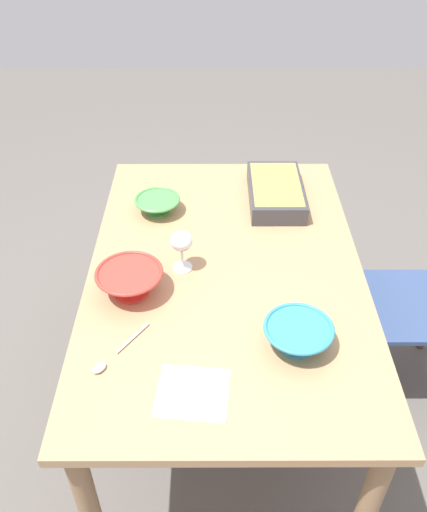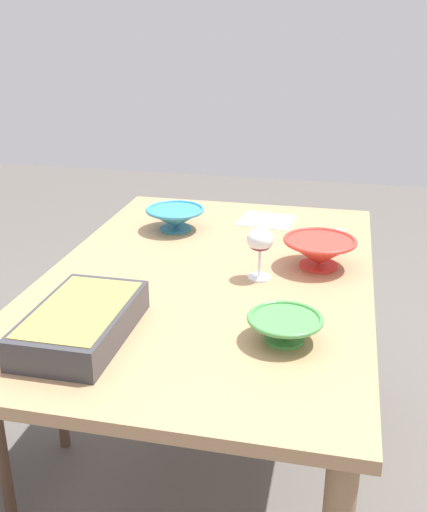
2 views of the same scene
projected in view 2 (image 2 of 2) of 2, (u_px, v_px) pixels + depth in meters
The scene contains 9 objects.
ground_plane at pixel (209, 479), 2.05m from camera, with size 8.00×8.00×0.00m, color #5B5651.
dining_table at pixel (209, 304), 1.80m from camera, with size 1.42×0.93×0.76m.
wine_glass at pixel (260, 243), 1.69m from camera, with size 0.08×0.08×0.15m.
casserole_dish at pixel (81, 321), 1.41m from camera, with size 0.36×0.21×0.08m.
mixing_bowl at pixel (285, 327), 1.39m from camera, with size 0.18×0.18×0.06m.
small_bowl at pixel (319, 251), 1.79m from camera, with size 0.22×0.22×0.09m.
serving_bowl at pixel (175, 218), 2.10m from camera, with size 0.20×0.20×0.08m.
serving_spoon at pixel (331, 234), 2.05m from camera, with size 0.20×0.15×0.01m.
napkin at pixel (267, 220), 2.21m from camera, with size 0.17×0.19×0.00m, color white.
Camera 2 is at (1.57, 0.36, 1.47)m, focal length 42.54 mm.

